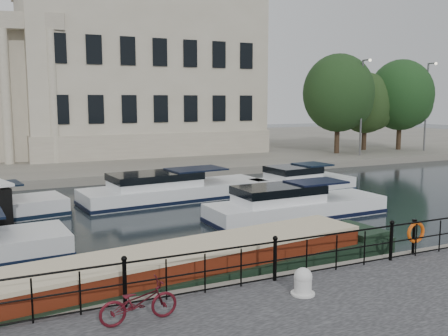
{
  "coord_description": "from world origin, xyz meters",
  "views": [
    {
      "loc": [
        -6.57,
        -13.16,
        5.31
      ],
      "look_at": [
        0.5,
        2.0,
        3.0
      ],
      "focal_mm": 40.0,
      "sensor_mm": 36.0,
      "label": 1
    }
  ],
  "objects_px": {
    "life_ring_post": "(416,233)",
    "narrowboat": "(162,281)",
    "bicycle": "(139,302)",
    "mooring_bollard": "(303,282)"
  },
  "relations": [
    {
      "from": "bicycle",
      "to": "life_ring_post",
      "type": "distance_m",
      "value": 9.03
    },
    {
      "from": "mooring_bollard",
      "to": "life_ring_post",
      "type": "distance_m",
      "value": 5.06
    },
    {
      "from": "bicycle",
      "to": "narrowboat",
      "type": "height_order",
      "value": "bicycle"
    },
    {
      "from": "mooring_bollard",
      "to": "narrowboat",
      "type": "height_order",
      "value": "mooring_bollard"
    },
    {
      "from": "mooring_bollard",
      "to": "narrowboat",
      "type": "relative_size",
      "value": 0.04
    },
    {
      "from": "bicycle",
      "to": "life_ring_post",
      "type": "height_order",
      "value": "life_ring_post"
    },
    {
      "from": "mooring_bollard",
      "to": "life_ring_post",
      "type": "xyz_separation_m",
      "value": [
        4.9,
        1.19,
        0.38
      ]
    },
    {
      "from": "mooring_bollard",
      "to": "life_ring_post",
      "type": "bearing_deg",
      "value": 13.61
    },
    {
      "from": "life_ring_post",
      "to": "narrowboat",
      "type": "bearing_deg",
      "value": 167.9
    },
    {
      "from": "bicycle",
      "to": "mooring_bollard",
      "type": "bearing_deg",
      "value": -94.08
    }
  ]
}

